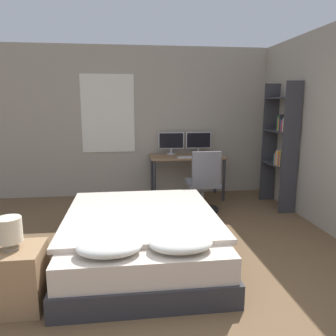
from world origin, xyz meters
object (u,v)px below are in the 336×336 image
(nightstand, at_px, (14,278))
(bedside_lamp, at_px, (9,230))
(office_chair, at_px, (204,187))
(keyboard, at_px, (189,157))
(desk, at_px, (187,161))
(bookshelf, at_px, (282,142))
(bed, at_px, (142,237))
(monitor_left, at_px, (171,142))
(computer_mouse, at_px, (206,156))
(monitor_right, at_px, (198,141))

(nightstand, relative_size, bedside_lamp, 1.94)
(bedside_lamp, relative_size, office_chair, 0.27)
(keyboard, relative_size, office_chair, 0.41)
(desk, height_order, bookshelf, bookshelf)
(bed, distance_m, monitor_left, 2.73)
(desk, xyz_separation_m, office_chair, (0.12, -0.82, -0.26))
(office_chair, bearing_deg, monitor_left, 109.82)
(monitor_left, bearing_deg, computer_mouse, -38.76)
(desk, height_order, monitor_right, monitor_right)
(keyboard, relative_size, bookshelf, 0.20)
(nightstand, xyz_separation_m, monitor_right, (2.27, 3.26, 0.75))
(desk, distance_m, bookshelf, 1.64)
(bedside_lamp, distance_m, bookshelf, 4.14)
(nightstand, height_order, computer_mouse, computer_mouse)
(monitor_right, height_order, keyboard, monitor_right)
(monitor_right, xyz_separation_m, keyboard, (-0.25, -0.44, -0.22))
(bedside_lamp, bearing_deg, computer_mouse, 50.69)
(desk, bearing_deg, bookshelf, -27.83)
(bed, height_order, office_chair, office_chair)
(bed, bearing_deg, computer_mouse, 59.92)
(nightstand, bearing_deg, monitor_left, 61.58)
(bedside_lamp, xyz_separation_m, desk, (2.02, 3.04, -0.01))
(bed, relative_size, office_chair, 2.12)
(bedside_lamp, relative_size, monitor_right, 0.57)
(monitor_left, xyz_separation_m, monitor_right, (0.51, 0.00, 0.00))
(monitor_left, height_order, computer_mouse, monitor_left)
(bed, distance_m, nightstand, 1.32)
(monitor_right, xyz_separation_m, office_chair, (-0.13, -1.04, -0.60))
(keyboard, height_order, computer_mouse, computer_mouse)
(nightstand, distance_m, bookshelf, 4.21)
(computer_mouse, bearing_deg, desk, 143.35)
(nightstand, height_order, bedside_lamp, bedside_lamp)
(office_chair, relative_size, bookshelf, 0.49)
(desk, relative_size, bookshelf, 0.65)
(monitor_right, distance_m, office_chair, 1.21)
(office_chair, bearing_deg, monitor_right, 82.63)
(desk, bearing_deg, monitor_left, 138.95)
(bookshelf, bearing_deg, bedside_lamp, -146.08)
(keyboard, bearing_deg, computer_mouse, 0.00)
(keyboard, bearing_deg, bed, -113.73)
(office_chair, bearing_deg, desk, 98.35)
(bedside_lamp, distance_m, monitor_right, 3.99)
(keyboard, distance_m, computer_mouse, 0.29)
(monitor_left, bearing_deg, bedside_lamp, -118.42)
(bedside_lamp, height_order, office_chair, office_chair)
(nightstand, distance_m, monitor_left, 3.79)
(bed, xyz_separation_m, nightstand, (-1.10, -0.73, 0.01))
(monitor_left, relative_size, bookshelf, 0.23)
(desk, distance_m, computer_mouse, 0.38)
(desk, height_order, office_chair, office_chair)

